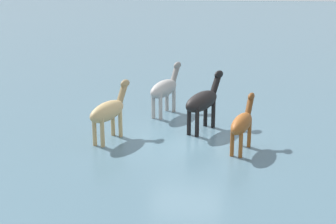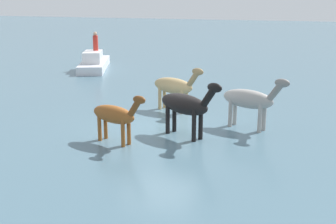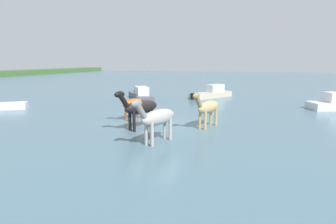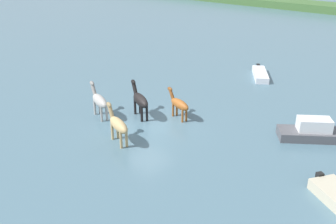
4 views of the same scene
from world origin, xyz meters
The scene contains 7 objects.
ground_plane centered at (0.00, 0.00, 0.00)m, with size 150.76×150.76×0.00m, color #476675.
horse_rear_stallion centered at (0.84, 1.85, 0.94)m, with size 2.18×0.97×1.70m.
horse_pinto_flank centered at (0.39, -2.63, 1.05)m, with size 2.43×1.14×1.90m.
horse_lead centered at (-2.92, -1.16, 1.08)m, with size 2.49×1.21×1.96m.
horse_mid_herd centered at (-1.08, 0.47, 1.11)m, with size 2.50×1.48×2.01m.
boat_skiff_near centered at (8.83, -11.03, 0.33)m, with size 3.54×5.68×1.37m.
person_boatman_standing centered at (8.65, -11.00, 1.76)m, with size 0.32×0.32×1.19m.
Camera 2 is at (-5.25, 13.77, 4.57)m, focal length 46.40 mm.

